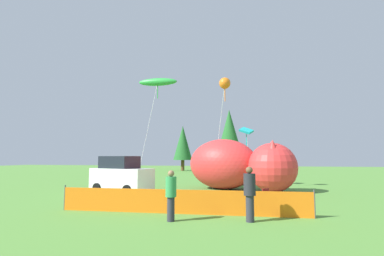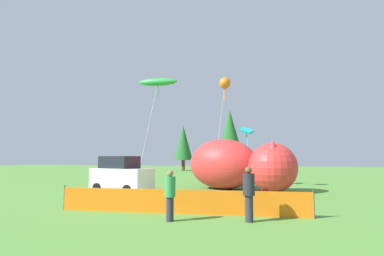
{
  "view_description": "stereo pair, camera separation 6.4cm",
  "coord_description": "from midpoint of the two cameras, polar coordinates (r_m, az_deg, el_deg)",
  "views": [
    {
      "loc": [
        3.45,
        -14.12,
        2.19
      ],
      "look_at": [
        -0.77,
        5.96,
        4.19
      ],
      "focal_mm": 28.0,
      "sensor_mm": 36.0,
      "label": 1
    },
    {
      "loc": [
        3.52,
        -14.11,
        2.19
      ],
      "look_at": [
        -0.77,
        5.96,
        4.19
      ],
      "focal_mm": 28.0,
      "sensor_mm": 36.0,
      "label": 2
    }
  ],
  "objects": [
    {
      "name": "parked_car",
      "position": [
        19.05,
        -13.46,
        -8.72
      ],
      "size": [
        4.17,
        2.72,
        2.25
      ],
      "rotation": [
        0.0,
        0.0,
        -0.31
      ],
      "color": "white",
      "rests_on": "ground"
    },
    {
      "name": "kite_green_fish",
      "position": [
        23.74,
        -6.63,
        8.65
      ],
      "size": [
        3.18,
        3.35,
        8.42
      ],
      "color": "silver",
      "rests_on": "ground"
    },
    {
      "name": "horizon_tree_mid",
      "position": [
        48.41,
        -1.81,
        -2.88
      ],
      "size": [
        3.03,
        3.03,
        7.24
      ],
      "color": "brown",
      "rests_on": "ground"
    },
    {
      "name": "kite_teal_diamond",
      "position": [
        23.76,
        10.24,
        -0.64
      ],
      "size": [
        1.18,
        1.28,
        4.61
      ],
      "color": "silver",
      "rests_on": "ground"
    },
    {
      "name": "folding_chair",
      "position": [
        13.19,
        14.26,
        -12.78
      ],
      "size": [
        0.72,
        0.72,
        0.87
      ],
      "rotation": [
        0.0,
        0.0,
        -0.59
      ],
      "color": "maroon",
      "rests_on": "ground"
    },
    {
      "name": "safety_fence",
      "position": [
        11.96,
        -2.39,
        -13.85
      ],
      "size": [
        9.92,
        0.35,
        1.02
      ],
      "rotation": [
        0.0,
        0.0,
        0.03
      ],
      "color": "orange",
      "rests_on": "ground"
    },
    {
      "name": "spectator_in_yellow_shirt",
      "position": [
        10.62,
        10.75,
        -11.8
      ],
      "size": [
        0.41,
        0.41,
        1.86
      ],
      "color": "#2D2D38",
      "rests_on": "ground"
    },
    {
      "name": "horizon_tree_east",
      "position": [
        43.38,
        7.09,
        -1.08
      ],
      "size": [
        3.78,
        3.78,
        9.03
      ],
      "color": "brown",
      "rests_on": "ground"
    },
    {
      "name": "ground_plane",
      "position": [
        14.7,
        -2.03,
        -14.12
      ],
      "size": [
        120.0,
        120.0,
        0.0
      ],
      "primitive_type": "plane",
      "color": "#548C38"
    },
    {
      "name": "inflatable_cat",
      "position": [
        20.44,
        8.5,
        -7.2
      ],
      "size": [
        7.68,
        5.21,
        3.42
      ],
      "rotation": [
        0.0,
        0.0,
        -0.36
      ],
      "color": "red",
      "rests_on": "ground"
    },
    {
      "name": "horizon_tree_west",
      "position": [
        45.41,
        6.79,
        -3.86
      ],
      "size": [
        2.39,
        2.39,
        5.7
      ],
      "color": "brown",
      "rests_on": "ground"
    },
    {
      "name": "spectator_in_grey_shirt",
      "position": [
        10.58,
        -4.21,
        -12.29
      ],
      "size": [
        0.38,
        0.38,
        1.73
      ],
      "color": "#2D2D38",
      "rests_on": "ground"
    },
    {
      "name": "kite_orange_flower",
      "position": [
        21.51,
        6.18,
        8.39
      ],
      "size": [
        1.29,
        0.81,
        7.8
      ],
      "color": "silver",
      "rests_on": "ground"
    }
  ]
}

